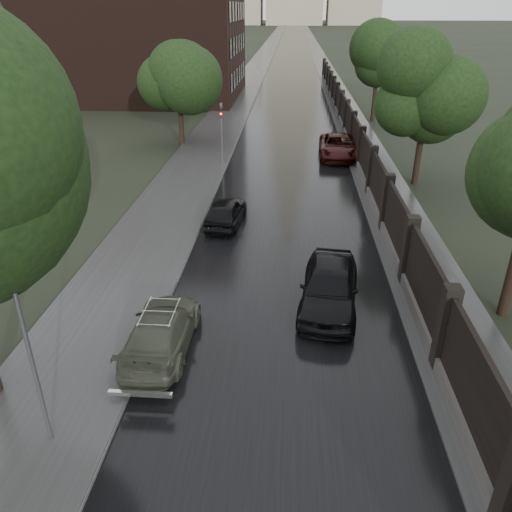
% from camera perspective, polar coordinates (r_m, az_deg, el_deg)
% --- Properties ---
extents(ground, '(800.00, 800.00, 0.00)m').
position_cam_1_polar(ground, '(11.66, 2.01, -27.23)').
color(ground, black).
rests_on(ground, ground).
extents(road, '(8.00, 420.00, 0.02)m').
position_cam_1_polar(road, '(197.09, 4.31, 23.88)').
color(road, black).
rests_on(road, ground).
extents(sidewalk_left, '(4.00, 420.00, 0.16)m').
position_cam_1_polar(sidewalk_left, '(197.18, 2.40, 23.95)').
color(sidewalk_left, '#2D2D2D').
rests_on(sidewalk_left, ground).
extents(verge_right, '(3.00, 420.00, 0.08)m').
position_cam_1_polar(verge_right, '(197.16, 6.06, 23.83)').
color(verge_right, '#2D2D2D').
rests_on(verge_right, ground).
extents(fence_right, '(0.45, 75.72, 2.70)m').
position_cam_1_polar(fence_right, '(40.03, 10.65, 14.12)').
color(fence_right, '#383533').
rests_on(fence_right, ground).
extents(tree_left_far, '(4.25, 4.25, 7.39)m').
position_cam_1_polar(tree_left_far, '(37.98, -8.93, 20.08)').
color(tree_left_far, black).
rests_on(tree_left_far, ground).
extents(tree_right_b, '(4.08, 4.08, 7.01)m').
position_cam_1_polar(tree_right_b, '(30.13, 18.96, 16.80)').
color(tree_right_b, black).
rests_on(tree_right_b, ground).
extents(tree_right_c, '(4.08, 4.08, 7.01)m').
position_cam_1_polar(tree_right_c, '(47.66, 13.77, 20.61)').
color(tree_right_c, black).
rests_on(tree_right_c, ground).
extents(lamp_post, '(0.25, 0.12, 5.11)m').
position_cam_1_polar(lamp_post, '(12.08, -24.43, -10.04)').
color(lamp_post, '#59595E').
rests_on(lamp_post, ground).
extents(traffic_light, '(0.16, 0.32, 4.00)m').
position_cam_1_polar(traffic_light, '(32.92, -3.94, 14.31)').
color(traffic_light, '#59595E').
rests_on(traffic_light, ground).
extents(brick_building, '(24.00, 18.00, 20.00)m').
position_cam_1_polar(brick_building, '(61.59, -14.70, 26.47)').
color(brick_building, black).
rests_on(brick_building, ground).
extents(volga_sedan, '(1.84, 4.46, 1.29)m').
position_cam_1_polar(volga_sedan, '(15.48, -10.76, -8.38)').
color(volga_sedan, '#434739').
rests_on(volga_sedan, ground).
extents(hatchback_left, '(1.87, 3.92, 1.29)m').
position_cam_1_polar(hatchback_left, '(23.86, -3.46, 5.07)').
color(hatchback_left, black).
rests_on(hatchback_left, ground).
extents(car_right_near, '(2.47, 4.96, 1.62)m').
position_cam_1_polar(car_right_near, '(17.30, 8.39, -3.46)').
color(car_right_near, black).
rests_on(car_right_near, ground).
extents(car_right_far, '(2.66, 5.51, 1.51)m').
position_cam_1_polar(car_right_far, '(35.60, 9.37, 12.26)').
color(car_right_far, black).
rests_on(car_right_far, ground).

